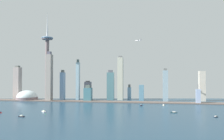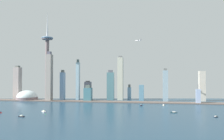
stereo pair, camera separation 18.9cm
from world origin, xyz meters
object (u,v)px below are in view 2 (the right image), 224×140
boat_2 (216,117)px  boat_3 (164,105)px  skyscraper_12 (129,93)px  boat_6 (21,116)px  skyscraper_6 (202,86)px  skyscraper_8 (78,80)px  skyscraper_5 (141,93)px  boat_0 (141,105)px  skyscraper_9 (88,94)px  skyscraper_3 (165,85)px  boat_5 (44,111)px  skyscraper_4 (111,86)px  skyscraper_1 (120,78)px  skyscraper_7 (63,86)px  observation_tower (47,55)px  channel_buoy_0 (45,114)px  stadium_dome (27,97)px  airplane (138,40)px  boat_1 (0,112)px  skyscraper_11 (17,83)px  skyscraper_0 (49,77)px  skyscraper_2 (198,96)px  boat_4 (174,112)px  skyscraper_10 (88,91)px

boat_2 → boat_3: (-104.05, 207.55, 0.23)m
skyscraper_12 → boat_6: size_ratio=3.90×
skyscraper_6 → skyscraper_8: 472.28m
skyscraper_5 → boat_0: bearing=-87.6°
skyscraper_5 → skyscraper_9: size_ratio=0.99×
skyscraper_3 → boat_5: size_ratio=7.14×
skyscraper_9 → skyscraper_4: bearing=42.1°
skyscraper_4 → skyscraper_6: skyscraper_4 is taller
skyscraper_1 → skyscraper_7: skyscraper_1 is taller
observation_tower → boat_3: 475.61m
boat_3 → boat_6: bearing=96.3°
skyscraper_6 → channel_buoy_0: size_ratio=55.61×
stadium_dome → boat_0: stadium_dome is taller
boat_0 → skyscraper_4: bearing=-75.0°
skyscraper_4 → skyscraper_5: (120.11, -2.67, -25.46)m
skyscraper_4 → boat_0: size_ratio=13.16×
channel_buoy_0 → airplane: bearing=52.8°
skyscraper_9 → boat_0: 232.67m
skyscraper_4 → boat_3: (196.22, -155.74, -53.46)m
boat_0 → boat_1: (-336.87, -203.92, -0.16)m
stadium_dome → skyscraper_9: size_ratio=1.36×
skyscraper_5 → skyscraper_11: bearing=-175.7°
skyscraper_11 → boat_6: (245.79, -391.08, -63.20)m
skyscraper_0 → skyscraper_4: 234.01m
boat_6 → airplane: (240.48, 312.97, 210.05)m
skyscraper_2 → skyscraper_6: 105.75m
boat_4 → skyscraper_4: bearing=125.5°
skyscraper_9 → skyscraper_10: 55.67m
skyscraper_1 → skyscraper_6: (304.17, 2.65, -28.16)m
skyscraper_1 → skyscraper_5: 98.72m
skyscraper_8 → skyscraper_12: size_ratio=2.68×
skyscraper_6 → skyscraper_9: (-414.65, -74.24, -28.91)m
skyscraper_3 → skyscraper_6: size_ratio=1.09×
skyscraper_3 → boat_6: 530.37m
skyscraper_3 → skyscraper_9: size_ratio=2.02×
skyscraper_9 → observation_tower: bearing=177.7°
skyscraper_5 → boat_1: skyscraper_5 is taller
skyscraper_8 → skyscraper_11: 243.64m
skyscraper_5 → boat_4: size_ratio=3.51×
skyscraper_7 → boat_4: bearing=-32.8°
stadium_dome → skyscraper_11: bearing=154.8°
skyscraper_9 → boat_4: bearing=-40.7°
skyscraper_11 → boat_2: size_ratio=12.70×
boat_0 → boat_5: (-237.86, -169.03, -0.18)m
boat_2 → boat_6: size_ratio=0.70×
skyscraper_2 → boat_3: skyscraper_2 is taller
boat_4 → boat_6: (-339.64, -118.73, 0.09)m
skyscraper_0 → skyscraper_6: 565.81m
skyscraper_6 → boat_1: 679.87m
skyscraper_0 → skyscraper_11: size_ratio=1.36×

